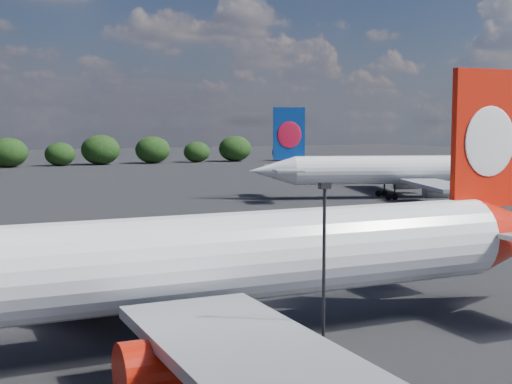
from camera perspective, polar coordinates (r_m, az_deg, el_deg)
name	(u,v)px	position (r m, az deg, el deg)	size (l,w,h in m)	color
qantas_airliner	(229,260)	(41.87, -2.18, -5.44)	(51.10, 48.52, 16.71)	white
china_southern_airliner	(391,171)	(124.57, 10.78, 1.68)	(46.29, 44.48, 15.53)	white
apron_lamp_post	(324,280)	(33.43, 5.44, -7.02)	(0.55, 0.30, 10.36)	black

